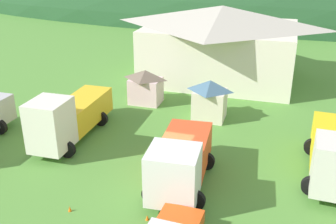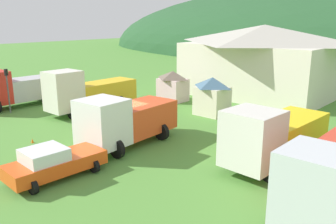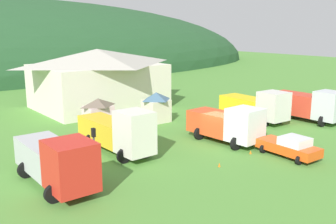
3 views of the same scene
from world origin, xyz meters
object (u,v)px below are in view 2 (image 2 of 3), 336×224
Objects in this scene: tow_truck_silver at (336,176)px; heavy_rig_white at (124,120)px; traffic_light_west at (8,86)px; service_pickup_orange at (54,162)px; play_shed_cream at (212,96)px; flatbed_truck_yellow at (273,135)px; traffic_cone_mid_row at (75,156)px; depot_building at (263,59)px; traffic_cone_near_pickup at (33,143)px; crane_truck_red at (14,88)px; heavy_rig_striped at (86,91)px; play_shed_pink at (173,86)px.

heavy_rig_white is at bearing -90.02° from tow_truck_silver.
service_pickup_orange is at bearing -16.66° from traffic_light_west.
flatbed_truck_yellow is at bearing -36.90° from play_shed_cream.
flatbed_truck_yellow is 5.48m from tow_truck_silver.
heavy_rig_white is at bearing 76.19° from traffic_cone_mid_row.
play_shed_cream is at bearing -172.83° from service_pickup_orange.
heavy_rig_white is (1.40, -20.27, -2.01)m from depot_building.
traffic_cone_near_pickup is (-3.38, -23.96, -3.69)m from depot_building.
heavy_rig_white is at bearing 90.05° from crane_truck_red.
heavy_rig_striped is 14.13× the size of traffic_cone_near_pickup.
crane_truck_red is (-13.77, -20.17, -1.96)m from depot_building.
heavy_rig_striped is 1.05× the size of flatbed_truck_yellow.
traffic_cone_mid_row is (-13.25, -3.25, -1.79)m from tow_truck_silver.
traffic_cone_near_pickup is (10.39, -3.79, -1.73)m from crane_truck_red.
traffic_light_west is at bearing -75.27° from flatbed_truck_yellow.
play_shed_pink is 0.35× the size of heavy_rig_striped.
crane_truck_red is 27.64m from tow_truck_silver.
traffic_cone_mid_row is at bearing -88.50° from depot_building.
depot_building is at bearing 155.50° from heavy_rig_striped.
traffic_cone_near_pickup is at bearing -84.80° from play_shed_pink.
flatbed_truck_yellow is 11.50m from service_pickup_orange.
heavy_rig_striped is 8.29m from traffic_cone_near_pickup.
flatbed_truck_yellow is (8.49, -6.37, 0.07)m from play_shed_cream.
play_shed_pink reaches higher than traffic_cone_mid_row.
heavy_rig_striped is at bearing 119.38° from traffic_cone_near_pickup.
traffic_cone_near_pickup is at bearing -172.98° from traffic_cone_mid_row.
depot_building is 2.20× the size of heavy_rig_white.
play_shed_cream is 13.11m from traffic_cone_mid_row.
traffic_cone_near_pickup is (-5.74, 1.80, -0.83)m from service_pickup_orange.
play_shed_cream is 5.80× the size of traffic_cone_mid_row.
service_pickup_orange reaches higher than traffic_cone_near_pickup.
crane_truck_red is at bearing -79.39° from flatbed_truck_yellow.
tow_truck_silver reaches higher than heavy_rig_white.
heavy_rig_striped reaches higher than play_shed_cream.
heavy_rig_striped is at bearing 117.39° from crane_truck_red.
service_pickup_orange is at bearing 5.79° from heavy_rig_white.
heavy_rig_striped is 1.11× the size of tow_truck_silver.
play_shed_pink is at bearing -121.82° from tow_truck_silver.
depot_building is 25.94× the size of traffic_cone_near_pickup.
heavy_rig_striped is 15.34× the size of traffic_cone_mid_row.
depot_building is 1.84× the size of heavy_rig_striped.
heavy_rig_striped is at bearing 45.33° from traffic_light_west.
heavy_rig_white is 1.85× the size of traffic_light_west.
traffic_light_west reaches higher than play_shed_pink.
traffic_cone_near_pickup is at bearing 70.35° from crane_truck_red.
traffic_cone_mid_row is (14.39, -3.30, -1.73)m from crane_truck_red.
tow_truck_silver reaches higher than service_pickup_orange.
heavy_rig_white is at bearing -167.82° from service_pickup_orange.
depot_building reaches higher than tow_truck_silver.
traffic_light_west is (-7.13, -12.74, 0.82)m from play_shed_pink.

